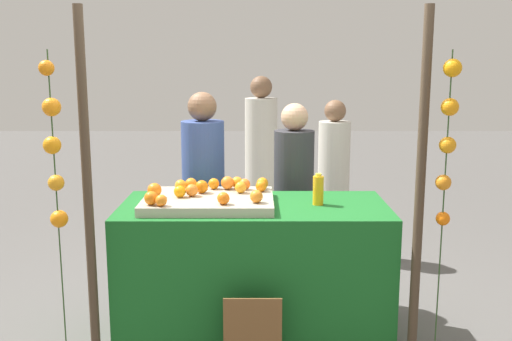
{
  "coord_description": "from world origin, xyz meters",
  "views": [
    {
      "loc": [
        0.01,
        -3.73,
        1.87
      ],
      "look_at": [
        0.0,
        0.15,
        1.14
      ],
      "focal_mm": 40.99,
      "sensor_mm": 36.0,
      "label": 1
    }
  ],
  "objects_px": {
    "orange_0": "(264,183)",
    "chalkboard_sign": "(254,341)",
    "stall_counter": "(256,272)",
    "juice_bottle": "(320,190)",
    "vendor_left": "(206,205)",
    "vendor_right": "(295,209)",
    "orange_1": "(229,183)"
  },
  "relations": [
    {
      "from": "stall_counter",
      "to": "vendor_right",
      "type": "xyz_separation_m",
      "value": [
        0.31,
        0.73,
        0.25
      ]
    },
    {
      "from": "orange_0",
      "to": "chalkboard_sign",
      "type": "relative_size",
      "value": 0.15
    },
    {
      "from": "orange_1",
      "to": "chalkboard_sign",
      "type": "distance_m",
      "value": 1.1
    },
    {
      "from": "stall_counter",
      "to": "vendor_right",
      "type": "height_order",
      "value": "vendor_right"
    },
    {
      "from": "stall_counter",
      "to": "chalkboard_sign",
      "type": "xyz_separation_m",
      "value": [
        -0.01,
        -0.55,
        -0.21
      ]
    },
    {
      "from": "juice_bottle",
      "to": "vendor_left",
      "type": "relative_size",
      "value": 0.13
    },
    {
      "from": "orange_1",
      "to": "vendor_right",
      "type": "xyz_separation_m",
      "value": [
        0.49,
        0.54,
        -0.32
      ]
    },
    {
      "from": "stall_counter",
      "to": "orange_1",
      "type": "xyz_separation_m",
      "value": [
        -0.18,
        0.19,
        0.58
      ]
    },
    {
      "from": "orange_1",
      "to": "vendor_right",
      "type": "distance_m",
      "value": 0.8
    },
    {
      "from": "vendor_right",
      "to": "orange_0",
      "type": "bearing_deg",
      "value": -115.41
    },
    {
      "from": "stall_counter",
      "to": "orange_1",
      "type": "distance_m",
      "value": 0.63
    },
    {
      "from": "vendor_left",
      "to": "vendor_right",
      "type": "xyz_separation_m",
      "value": [
        0.7,
        0.03,
        -0.04
      ]
    },
    {
      "from": "juice_bottle",
      "to": "orange_0",
      "type": "bearing_deg",
      "value": 151.54
    },
    {
      "from": "orange_1",
      "to": "juice_bottle",
      "type": "bearing_deg",
      "value": -17.39
    },
    {
      "from": "juice_bottle",
      "to": "vendor_left",
      "type": "xyz_separation_m",
      "value": [
        -0.82,
        0.69,
        -0.27
      ]
    },
    {
      "from": "orange_1",
      "to": "chalkboard_sign",
      "type": "xyz_separation_m",
      "value": [
        0.18,
        -0.75,
        -0.79
      ]
    },
    {
      "from": "stall_counter",
      "to": "orange_1",
      "type": "bearing_deg",
      "value": 133.41
    },
    {
      "from": "stall_counter",
      "to": "vendor_left",
      "type": "xyz_separation_m",
      "value": [
        -0.39,
        0.7,
        0.29
      ]
    },
    {
      "from": "vendor_right",
      "to": "chalkboard_sign",
      "type": "bearing_deg",
      "value": -103.8
    },
    {
      "from": "orange_0",
      "to": "chalkboard_sign",
      "type": "xyz_separation_m",
      "value": [
        -0.06,
        -0.75,
        -0.79
      ]
    },
    {
      "from": "orange_0",
      "to": "orange_1",
      "type": "distance_m",
      "value": 0.24
    },
    {
      "from": "orange_0",
      "to": "chalkboard_sign",
      "type": "distance_m",
      "value": 1.09
    },
    {
      "from": "orange_1",
      "to": "orange_0",
      "type": "bearing_deg",
      "value": 1.89
    },
    {
      "from": "stall_counter",
      "to": "juice_bottle",
      "type": "height_order",
      "value": "juice_bottle"
    },
    {
      "from": "orange_1",
      "to": "juice_bottle",
      "type": "distance_m",
      "value": 0.63
    },
    {
      "from": "orange_1",
      "to": "vendor_left",
      "type": "distance_m",
      "value": 0.61
    },
    {
      "from": "juice_bottle",
      "to": "vendor_right",
      "type": "height_order",
      "value": "vendor_right"
    },
    {
      "from": "stall_counter",
      "to": "chalkboard_sign",
      "type": "relative_size",
      "value": 3.28
    },
    {
      "from": "vendor_left",
      "to": "chalkboard_sign",
      "type": "bearing_deg",
      "value": -72.75
    },
    {
      "from": "juice_bottle",
      "to": "vendor_left",
      "type": "bearing_deg",
      "value": 139.65
    },
    {
      "from": "chalkboard_sign",
      "to": "stall_counter",
      "type": "bearing_deg",
      "value": 89.32
    },
    {
      "from": "vendor_left",
      "to": "stall_counter",
      "type": "bearing_deg",
      "value": -60.48
    }
  ]
}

